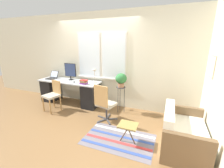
{
  "coord_description": "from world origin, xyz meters",
  "views": [
    {
      "loc": [
        2.08,
        -3.32,
        1.89
      ],
      "look_at": [
        0.69,
        0.15,
        0.82
      ],
      "focal_mm": 24.0,
      "sensor_mm": 36.0,
      "label": 1
    }
  ],
  "objects_px": {
    "office_chair_swivel": "(104,103)",
    "folding_stool": "(128,127)",
    "laptop": "(52,77)",
    "book_stack": "(84,82)",
    "couch_loveseat": "(182,134)",
    "mouse": "(74,82)",
    "monitor": "(70,71)",
    "potted_plant": "(121,79)",
    "plant_stand": "(121,91)",
    "desk_lamp": "(95,74)",
    "keyboard": "(67,81)",
    "desk_chair_wooden": "(53,94)"
  },
  "relations": [
    {
      "from": "office_chair_swivel",
      "to": "folding_stool",
      "type": "distance_m",
      "value": 0.97
    },
    {
      "from": "laptop",
      "to": "book_stack",
      "type": "bearing_deg",
      "value": -7.92
    },
    {
      "from": "laptop",
      "to": "book_stack",
      "type": "height_order",
      "value": "laptop"
    },
    {
      "from": "couch_loveseat",
      "to": "mouse",
      "type": "bearing_deg",
      "value": 73.92
    },
    {
      "from": "monitor",
      "to": "potted_plant",
      "type": "bearing_deg",
      "value": -3.46
    },
    {
      "from": "book_stack",
      "to": "plant_stand",
      "type": "relative_size",
      "value": 0.32
    },
    {
      "from": "desk_lamp",
      "to": "book_stack",
      "type": "distance_m",
      "value": 0.38
    },
    {
      "from": "couch_loveseat",
      "to": "keyboard",
      "type": "bearing_deg",
      "value": 75.09
    },
    {
      "from": "monitor",
      "to": "book_stack",
      "type": "bearing_deg",
      "value": -22.29
    },
    {
      "from": "keyboard",
      "to": "book_stack",
      "type": "height_order",
      "value": "book_stack"
    },
    {
      "from": "office_chair_swivel",
      "to": "potted_plant",
      "type": "distance_m",
      "value": 0.81
    },
    {
      "from": "potted_plant",
      "to": "office_chair_swivel",
      "type": "bearing_deg",
      "value": -107.37
    },
    {
      "from": "laptop",
      "to": "desk_chair_wooden",
      "type": "distance_m",
      "value": 0.9
    },
    {
      "from": "laptop",
      "to": "potted_plant",
      "type": "xyz_separation_m",
      "value": [
        2.36,
        -0.03,
        0.15
      ]
    },
    {
      "from": "monitor",
      "to": "couch_loveseat",
      "type": "bearing_deg",
      "value": -18.48
    },
    {
      "from": "desk_lamp",
      "to": "office_chair_swivel",
      "type": "bearing_deg",
      "value": -48.3
    },
    {
      "from": "laptop",
      "to": "plant_stand",
      "type": "xyz_separation_m",
      "value": [
        2.36,
        -0.03,
        -0.17
      ]
    },
    {
      "from": "desk_chair_wooden",
      "to": "plant_stand",
      "type": "height_order",
      "value": "desk_chair_wooden"
    },
    {
      "from": "laptop",
      "to": "desk_chair_wooden",
      "type": "height_order",
      "value": "laptop"
    },
    {
      "from": "mouse",
      "to": "plant_stand",
      "type": "bearing_deg",
      "value": 5.11
    },
    {
      "from": "keyboard",
      "to": "potted_plant",
      "type": "height_order",
      "value": "potted_plant"
    },
    {
      "from": "plant_stand",
      "to": "couch_loveseat",
      "type": "bearing_deg",
      "value": -32.7
    },
    {
      "from": "couch_loveseat",
      "to": "book_stack",
      "type": "bearing_deg",
      "value": 72.48
    },
    {
      "from": "office_chair_swivel",
      "to": "plant_stand",
      "type": "relative_size",
      "value": 1.3
    },
    {
      "from": "monitor",
      "to": "book_stack",
      "type": "relative_size",
      "value": 2.23
    },
    {
      "from": "monitor",
      "to": "laptop",
      "type": "bearing_deg",
      "value": -173.49
    },
    {
      "from": "laptop",
      "to": "desk_lamp",
      "type": "height_order",
      "value": "desk_lamp"
    },
    {
      "from": "book_stack",
      "to": "plant_stand",
      "type": "xyz_separation_m",
      "value": [
        1.06,
        0.16,
        -0.18
      ]
    },
    {
      "from": "plant_stand",
      "to": "potted_plant",
      "type": "height_order",
      "value": "potted_plant"
    },
    {
      "from": "laptop",
      "to": "office_chair_swivel",
      "type": "relative_size",
      "value": 0.36
    },
    {
      "from": "monitor",
      "to": "keyboard",
      "type": "distance_m",
      "value": 0.36
    },
    {
      "from": "folding_stool",
      "to": "desk_lamp",
      "type": "bearing_deg",
      "value": 136.96
    },
    {
      "from": "mouse",
      "to": "office_chair_swivel",
      "type": "height_order",
      "value": "office_chair_swivel"
    },
    {
      "from": "laptop",
      "to": "keyboard",
      "type": "xyz_separation_m",
      "value": [
        0.71,
        -0.15,
        -0.04
      ]
    },
    {
      "from": "book_stack",
      "to": "couch_loveseat",
      "type": "xyz_separation_m",
      "value": [
        2.56,
        -0.81,
        -0.53
      ]
    },
    {
      "from": "office_chair_swivel",
      "to": "potted_plant",
      "type": "xyz_separation_m",
      "value": [
        0.2,
        0.63,
        0.46
      ]
    },
    {
      "from": "plant_stand",
      "to": "folding_stool",
      "type": "bearing_deg",
      "value": -65.51
    },
    {
      "from": "desk_lamp",
      "to": "couch_loveseat",
      "type": "distance_m",
      "value": 2.64
    },
    {
      "from": "keyboard",
      "to": "mouse",
      "type": "distance_m",
      "value": 0.25
    },
    {
      "from": "desk_chair_wooden",
      "to": "couch_loveseat",
      "type": "bearing_deg",
      "value": 6.75
    },
    {
      "from": "book_stack",
      "to": "couch_loveseat",
      "type": "bearing_deg",
      "value": -17.52
    },
    {
      "from": "book_stack",
      "to": "desk_lamp",
      "type": "bearing_deg",
      "value": 42.16
    },
    {
      "from": "mouse",
      "to": "potted_plant",
      "type": "distance_m",
      "value": 1.42
    },
    {
      "from": "office_chair_swivel",
      "to": "plant_stand",
      "type": "xyz_separation_m",
      "value": [
        0.2,
        0.63,
        0.14
      ]
    },
    {
      "from": "laptop",
      "to": "couch_loveseat",
      "type": "relative_size",
      "value": 0.29
    },
    {
      "from": "desk_lamp",
      "to": "book_stack",
      "type": "relative_size",
      "value": 1.77
    },
    {
      "from": "monitor",
      "to": "desk_lamp",
      "type": "distance_m",
      "value": 0.87
    },
    {
      "from": "desk_lamp",
      "to": "book_stack",
      "type": "height_order",
      "value": "desk_lamp"
    },
    {
      "from": "keyboard",
      "to": "book_stack",
      "type": "bearing_deg",
      "value": -3.11
    },
    {
      "from": "desk_lamp",
      "to": "book_stack",
      "type": "xyz_separation_m",
      "value": [
        -0.24,
        -0.22,
        -0.2
      ]
    }
  ]
}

